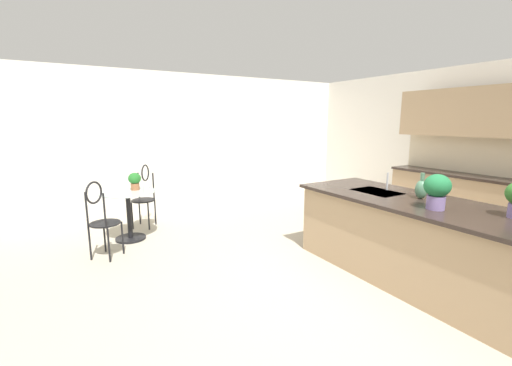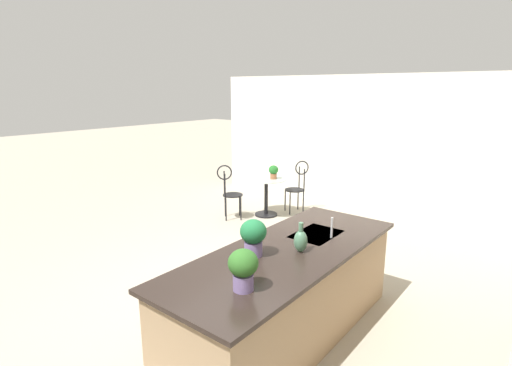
{
  "view_description": "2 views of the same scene",
  "coord_description": "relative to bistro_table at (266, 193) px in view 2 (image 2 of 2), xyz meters",
  "views": [
    {
      "loc": [
        2.45,
        -2.44,
        1.78
      ],
      "look_at": [
        -1.67,
        -0.03,
        0.88
      ],
      "focal_mm": 23.45,
      "sensor_mm": 36.0,
      "label": 1
    },
    {
      "loc": [
        3.26,
        2.82,
        2.43
      ],
      "look_at": [
        -0.65,
        -0.29,
        1.23
      ],
      "focal_mm": 27.78,
      "sensor_mm": 36.0,
      "label": 2
    }
  ],
  "objects": [
    {
      "name": "wall_left_window",
      "position": [
        -1.58,
        1.64,
        0.9
      ],
      "size": [
        0.12,
        7.8,
        2.7
      ],
      "primitive_type": "cube",
      "color": "silver",
      "rests_on": "ground"
    },
    {
      "name": "ground_plane",
      "position": [
        2.68,
        1.64,
        -0.45
      ],
      "size": [
        40.0,
        40.0,
        0.0
      ],
      "primitive_type": "plane",
      "color": "#B2A893"
    },
    {
      "name": "potted_plant_counter_far",
      "position": [
        3.83,
        2.66,
        0.66
      ],
      "size": [
        0.23,
        0.23,
        0.33
      ],
      "color": "#7A669E",
      "rests_on": "kitchen_island"
    },
    {
      "name": "potted_plant_counter_near",
      "position": [
        3.28,
        2.32,
        0.67
      ],
      "size": [
        0.25,
        0.25,
        0.35
      ],
      "color": "#7A669E",
      "rests_on": "kitchen_island"
    },
    {
      "name": "sink_faucet",
      "position": [
        2.43,
        2.67,
        0.58
      ],
      "size": [
        0.02,
        0.02,
        0.22
      ],
      "primitive_type": "cylinder",
      "color": "#B2B5BA",
      "rests_on": "kitchen_island"
    },
    {
      "name": "kitchen_island",
      "position": [
        2.97,
        2.49,
        0.02
      ],
      "size": [
        2.8,
        1.06,
        0.92
      ],
      "color": "tan",
      "rests_on": "ground"
    },
    {
      "name": "chair_by_island",
      "position": [
        0.58,
        -0.43,
        0.13
      ],
      "size": [
        0.54,
        0.54,
        1.04
      ],
      "color": "black",
      "rests_on": "ground"
    },
    {
      "name": "chair_near_window",
      "position": [
        -0.56,
        0.35,
        0.13
      ],
      "size": [
        0.53,
        0.53,
        1.04
      ],
      "color": "black",
      "rests_on": "ground"
    },
    {
      "name": "vase_on_counter",
      "position": [
        2.93,
        2.61,
        0.58
      ],
      "size": [
        0.13,
        0.13,
        0.29
      ],
      "color": "#4C7A5B",
      "rests_on": "kitchen_island"
    },
    {
      "name": "bistro_table",
      "position": [
        0.0,
        0.0,
        0.0
      ],
      "size": [
        0.8,
        0.8,
        0.74
      ],
      "color": "black",
      "rests_on": "ground"
    },
    {
      "name": "potted_plant_on_table",
      "position": [
        -0.06,
        0.12,
        0.44
      ],
      "size": [
        0.19,
        0.19,
        0.26
      ],
      "color": "#9E603D",
      "rests_on": "bistro_table"
    }
  ]
}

